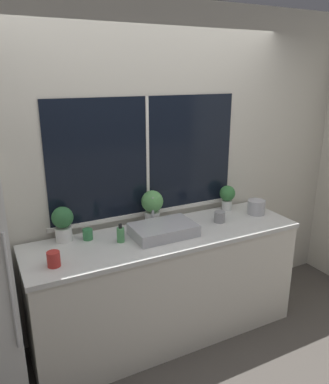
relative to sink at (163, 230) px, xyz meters
name	(u,v)px	position (x,y,z in m)	size (l,w,h in m)	color
ground_plane	(184,356)	(0.03, -0.30, -0.98)	(14.00, 14.00, 0.00)	#4C4742
wall_back	(146,172)	(0.03, 0.39, 0.37)	(8.00, 0.09, 2.70)	beige
wall_right	(269,139)	(2.11, 1.20, 0.37)	(0.06, 7.00, 2.70)	beige
counter	(166,285)	(0.03, 0.01, -0.51)	(2.21, 0.64, 0.93)	silver
sink	(163,230)	(0.00, 0.00, 0.00)	(0.49, 0.37, 0.26)	#ADADB2
potted_plant_left	(63,222)	(-0.72, 0.25, 0.10)	(0.16, 0.16, 0.27)	white
potted_plant_center	(152,205)	(0.02, 0.25, 0.12)	(0.18, 0.18, 0.29)	white
potted_plant_right	(227,196)	(0.79, 0.25, 0.09)	(0.14, 0.14, 0.23)	white
soap_bottle	(121,234)	(-0.34, 0.03, 0.01)	(0.06, 0.06, 0.14)	#519E5B
mug_grey	(220,217)	(0.55, 0.02, 0.00)	(0.09, 0.09, 0.09)	gray
mug_red	(54,259)	(-0.86, -0.12, 0.01)	(0.09, 0.09, 0.10)	#B72D28
mug_green	(88,234)	(-0.55, 0.19, 0.00)	(0.08, 0.08, 0.08)	#38844C
kettle	(256,206)	(0.96, 0.04, 0.02)	(0.16, 0.16, 0.14)	#B2B2B7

